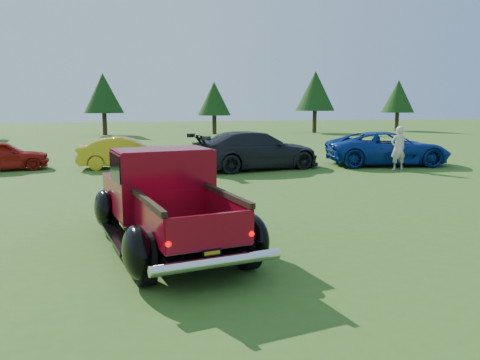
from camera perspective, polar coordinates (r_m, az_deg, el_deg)
The scene contains 11 objects.
ground at distance 9.82m, azimuth -1.09°, elevation -5.57°, with size 120.00×120.00×0.00m, color #3A5D1A.
tree_mid_left at distance 40.24m, azimuth -16.32°, elevation 10.10°, with size 3.20×3.20×5.00m.
tree_mid_right at distance 40.09m, azimuth -3.17°, elevation 9.87°, with size 2.82×2.82×4.40m.
tree_east at distance 42.42m, azimuth 9.16°, elevation 10.65°, with size 3.46×3.46×5.40m.
tree_far_east at distance 47.64m, azimuth 18.72°, elevation 9.63°, with size 3.07×3.07×4.80m.
pickup_truck at distance 8.57m, azimuth -9.32°, elevation -2.26°, with size 2.80×4.88×1.73m.
show_car_red at distance 20.06m, azimuth -27.13°, elevation 2.69°, with size 1.37×3.41×1.16m, color #A0150E.
show_car_yellow at distance 19.09m, azimuth -13.67°, elevation 3.25°, with size 1.29×3.71×1.22m, color gold.
show_car_grey at distance 18.25m, azimuth 1.96°, elevation 3.65°, with size 2.07×5.09×1.48m, color black.
show_car_blue at distance 20.41m, azimuth 17.55°, elevation 3.69°, with size 2.30×5.00×1.39m, color navy.
spectator at distance 18.92m, azimuth 18.72°, elevation 3.68°, with size 0.62×0.40×1.69m, color beige.
Camera 1 is at (-2.29, -9.22, 2.51)m, focal length 35.00 mm.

